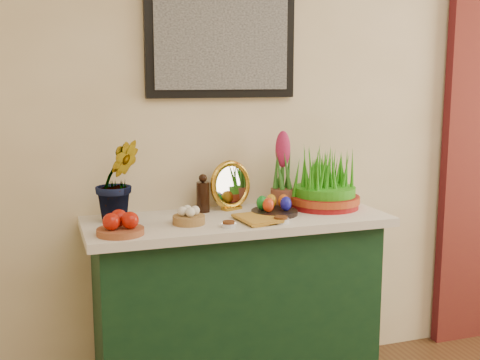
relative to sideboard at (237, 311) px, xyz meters
name	(u,v)px	position (x,y,z in m)	size (l,w,h in m)	color
sideboard	(237,311)	(0.00, 0.00, 0.00)	(1.30, 0.45, 0.85)	#14371B
tablecloth	(237,221)	(0.00, 0.00, 0.45)	(1.40, 0.55, 0.04)	silver
hyacinth_green	(117,167)	(-0.53, 0.08, 0.71)	(0.24, 0.21, 0.49)	#2F7423
apple_bowl	(120,225)	(-0.56, -0.16, 0.51)	(0.21, 0.21, 0.10)	brown
garlic_basket	(189,217)	(-0.24, -0.07, 0.50)	(0.15, 0.15, 0.08)	#A17941
vinegar_cruet	(203,195)	(-0.12, 0.14, 0.55)	(0.06, 0.06, 0.18)	black
mirror	(231,186)	(0.02, 0.16, 0.58)	(0.24, 0.14, 0.24)	gold
book	(241,220)	(-0.02, -0.13, 0.48)	(0.15, 0.22, 0.03)	#BF882A
spice_dish_left	(229,224)	(-0.10, -0.18, 0.48)	(0.07, 0.07, 0.03)	silver
spice_dish_right	(281,220)	(0.15, -0.18, 0.48)	(0.07, 0.07, 0.03)	silver
egg_plate	(274,208)	(0.18, -0.02, 0.50)	(0.27, 0.27, 0.09)	black
hyacinth_pink	(283,173)	(0.28, 0.11, 0.64)	(0.12, 0.12, 0.38)	brown
wheatgrass_sabzeh	(325,183)	(0.47, 0.04, 0.59)	(0.35, 0.35, 0.29)	maroon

